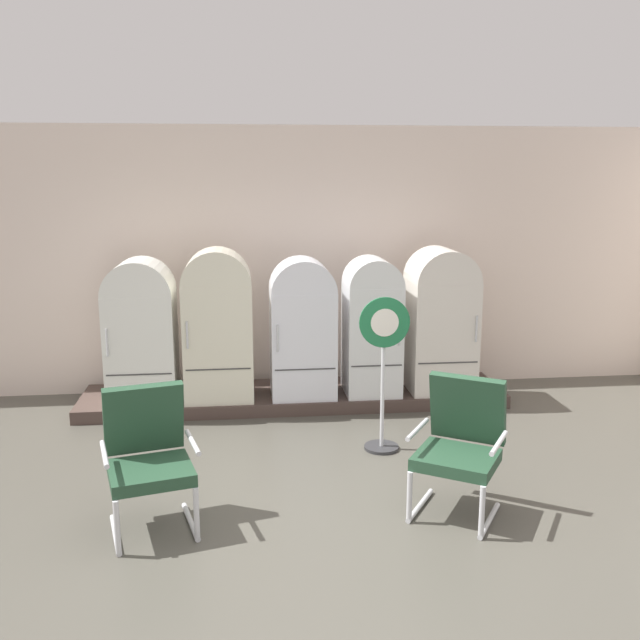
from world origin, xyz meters
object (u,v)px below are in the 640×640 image
refrigerator_3 (372,322)px  armchair_left (148,452)px  sign_stand (383,377)px  refrigerator_0 (141,327)px  refrigerator_1 (218,321)px  armchair_right (461,440)px  refrigerator_4 (440,316)px  refrigerator_2 (303,324)px

refrigerator_3 → armchair_left: bearing=-130.0°
sign_stand → refrigerator_0: bearing=150.4°
refrigerator_1 → armchair_right: bearing=-53.5°
refrigerator_4 → sign_stand: 1.63m
refrigerator_4 → armchair_left: 3.81m
refrigerator_2 → armchair_left: 2.82m
refrigerator_0 → refrigerator_4: refrigerator_4 is taller
refrigerator_2 → refrigerator_3: bearing=0.6°
refrigerator_2 → armchair_right: size_ratio=1.45×
refrigerator_0 → armchair_right: bearing=-43.6°
refrigerator_3 → sign_stand: 1.32m
armchair_right → sign_stand: 1.27m
refrigerator_2 → armchair_left: size_ratio=1.45×
refrigerator_2 → refrigerator_4: refrigerator_4 is taller
refrigerator_4 → refrigerator_2: bearing=-178.1°
refrigerator_2 → refrigerator_3: 0.75m
refrigerator_3 → refrigerator_1: bearing=-180.0°
refrigerator_3 → armchair_right: 2.54m
refrigerator_3 → armchair_left: 3.25m
refrigerator_1 → refrigerator_4: (2.41, 0.04, -0.01)m
armchair_left → refrigerator_2: bearing=61.7°
armchair_left → sign_stand: (1.94, 1.18, 0.14)m
refrigerator_2 → armchair_right: bearing=-69.0°
refrigerator_2 → sign_stand: bearing=-64.3°
refrigerator_4 → armchair_left: size_ratio=1.53×
refrigerator_0 → armchair_left: refrigerator_0 is taller
sign_stand → refrigerator_4: bearing=55.9°
refrigerator_3 → refrigerator_4: refrigerator_4 is taller
refrigerator_4 → armchair_right: (-0.56, -2.54, -0.41)m
refrigerator_4 → sign_stand: size_ratio=1.09×
armchair_right → refrigerator_2: bearing=111.0°
refrigerator_4 → refrigerator_0: bearing=-179.6°
armchair_left → refrigerator_1: bearing=80.1°
refrigerator_0 → refrigerator_4: size_ratio=0.96×
refrigerator_0 → refrigerator_2: (1.69, -0.03, -0.01)m
refrigerator_2 → sign_stand: (0.62, -1.28, -0.22)m
refrigerator_4 → armchair_right: bearing=-102.4°
armchair_left → armchair_right: (2.28, -0.03, 0.00)m
sign_stand → refrigerator_1: bearing=139.5°
refrigerator_4 → armchair_left: (-2.84, -2.51, -0.41)m
refrigerator_0 → sign_stand: size_ratio=1.05×
refrigerator_0 → refrigerator_4: (3.20, 0.02, 0.04)m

